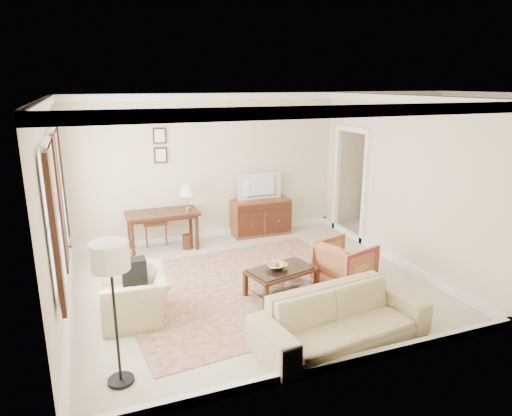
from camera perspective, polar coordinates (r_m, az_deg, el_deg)
room_shell at (r=6.72m, az=-0.69°, el=10.12°), size 5.51×5.01×2.91m
annex_bedroom at (r=10.44m, az=20.78°, el=-0.89°), size 3.00×2.70×2.90m
window_front at (r=5.80m, az=-23.93°, el=-1.37°), size 0.12×1.56×1.80m
window_rear at (r=7.35m, az=-23.45°, el=2.02°), size 0.12×1.56×1.80m
doorway at (r=9.48m, az=11.69°, el=2.81°), size 0.10×1.12×2.25m
rug at (r=7.25m, az=-1.03°, el=-9.78°), size 4.12×3.63×0.01m
writing_desk at (r=8.79m, az=-11.64°, el=-1.19°), size 1.35×0.68×0.74m
desk_chair at (r=9.14m, az=-12.64°, el=-1.28°), size 0.48×0.48×1.05m
desk_lamp at (r=8.78m, az=-8.59°, el=1.39°), size 0.32×0.32×0.50m
framed_prints at (r=8.93m, az=-11.90°, el=7.69°), size 0.25×0.04×0.68m
sideboard at (r=9.55m, az=0.61°, el=-1.11°), size 1.22×0.47×0.75m
tv at (r=9.33m, az=0.67°, el=3.71°), size 0.90×0.52×0.12m
coffee_table at (r=6.88m, az=3.20°, el=-8.34°), size 1.11×0.81×0.43m
fruit_bowl at (r=6.82m, az=2.59°, el=-7.16°), size 0.42×0.42×0.10m
book_a at (r=6.91m, az=2.05°, el=-9.64°), size 0.21×0.24×0.38m
book_b at (r=7.06m, az=4.10°, el=-9.12°), size 0.27×0.12×0.38m
striped_armchair at (r=7.33m, az=11.04°, el=-6.54°), size 0.89×0.93×0.78m
club_armchair at (r=6.40m, az=-14.94°, el=-9.71°), size 0.71×1.03×0.87m
backpack at (r=6.37m, az=-15.02°, el=-7.44°), size 0.25×0.34×0.40m
sofa at (r=5.75m, az=10.68°, el=-12.45°), size 2.26×0.90×0.86m
floor_lamp at (r=4.78m, az=-17.71°, el=-7.04°), size 0.39×0.39×1.58m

